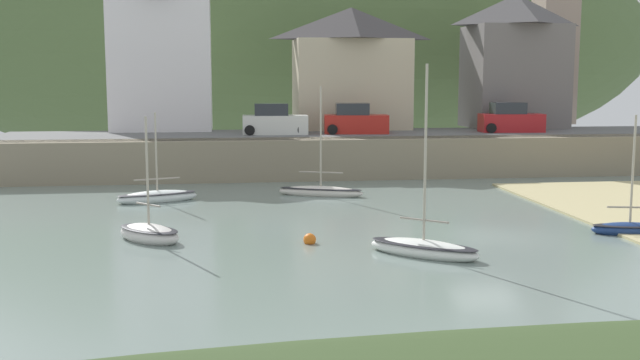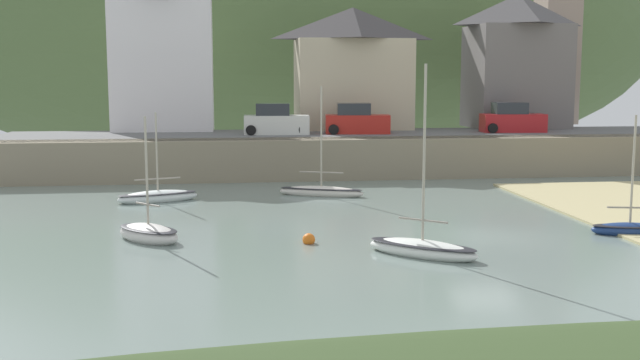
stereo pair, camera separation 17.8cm
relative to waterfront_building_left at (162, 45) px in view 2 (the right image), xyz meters
name	(u,v)px [view 2 (the right image)]	position (x,y,z in m)	size (l,w,h in m)	color
quay_seawall	(389,154)	(13.99, -7.70, -6.82)	(48.00, 9.40, 2.40)	gray
hillside_backdrop	(291,42)	(11.29, 30.00, 1.52)	(80.00, 44.00, 27.70)	#516A3C
waterfront_building_left	(162,45)	(0.00, 0.00, 0.00)	(6.98, 4.37, 11.34)	white
waterfront_building_centre	(353,67)	(13.02, 0.00, -1.51)	(8.14, 5.00, 8.37)	#C6B797
waterfront_building_right	(516,60)	(24.87, 0.00, -0.98)	(6.78, 5.63, 9.41)	slate
church_with_spire	(558,11)	(29.62, 4.00, 2.83)	(3.00, 3.00, 16.71)	gray
sailboat_white_hull	(149,233)	(1.30, -24.42, -7.90)	(3.01, 3.04, 4.79)	silver
fishing_boat_green	(158,196)	(0.86, -15.45, -7.93)	(4.10, 2.41, 4.49)	white
sailboat_tall_mast	(422,248)	(10.80, -27.97, -7.92)	(3.87, 3.54, 6.62)	white
sailboat_nearest_shore	(321,191)	(8.98, -14.65, -7.93)	(4.45, 2.45, 5.70)	silver
rowboat_small_beached	(630,228)	(19.61, -25.59, -7.94)	(3.02, 1.51, 4.74)	navy
parked_car_near_slipway	(276,122)	(7.32, -4.50, -4.97)	(4.17, 1.87, 1.95)	silver
parked_car_by_wall	(357,121)	(12.54, -4.50, -4.97)	(4.25, 2.11, 1.95)	red
parked_car_end_of_row	(512,120)	(22.96, -4.50, -4.97)	(4.20, 1.97, 1.95)	#B01C20
mooring_buoy	(309,240)	(7.16, -25.64, -8.04)	(0.47, 0.47, 0.47)	orange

